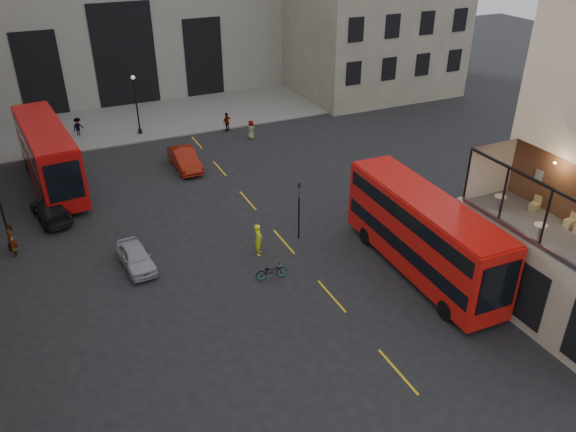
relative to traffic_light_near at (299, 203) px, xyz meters
name	(u,v)px	position (x,y,z in m)	size (l,w,h in m)	color
ground	(435,358)	(1.00, -12.00, -2.42)	(140.00, 140.00, 0.00)	black
host_frontage	(551,282)	(7.50, -12.00, -0.17)	(3.00, 11.00, 4.50)	tan
cafe_floor	(562,240)	(7.50, -12.00, 2.12)	(3.00, 10.00, 0.10)	slate
gateway	(109,2)	(-4.00, 35.99, 6.96)	(35.00, 10.60, 18.00)	gray
pavement_far	(132,120)	(-5.00, 26.00, -2.36)	(40.00, 12.00, 0.12)	slate
traffic_light_near	(299,203)	(0.00, 0.00, 0.00)	(0.16, 0.20, 3.80)	black
traffic_light_far	(30,149)	(-14.00, 16.00, 0.00)	(0.16, 0.20, 3.80)	black
street_lamp_a	(3,214)	(-16.00, 6.00, -0.03)	(0.36, 0.36, 5.33)	black
street_lamp_b	(137,109)	(-5.00, 22.00, -0.03)	(0.36, 0.36, 5.33)	black
bus_near	(423,231)	(4.50, -5.98, 0.16)	(2.98, 11.60, 4.60)	red
bus_far	(48,153)	(-12.89, 14.09, 0.20)	(3.73, 11.89, 4.67)	#B40D0C
car_a	(136,257)	(-9.65, 1.08, -1.78)	(1.53, 3.81, 1.30)	#A9ABB2
car_b	(185,159)	(-3.39, 13.17, -1.66)	(1.63, 4.66, 1.54)	maroon
car_c	(51,210)	(-13.50, 9.00, -1.76)	(1.86, 4.57, 1.33)	black
bicycle	(271,271)	(-3.21, -3.17, -1.96)	(0.62, 1.76, 0.93)	gray
cyclist	(258,239)	(-2.89, -0.60, -1.44)	(0.72, 0.47, 1.96)	#F0FF1A
pedestrian_a	(47,145)	(-12.78, 20.72, -1.61)	(0.79, 0.62, 1.63)	gray
pedestrian_b	(78,127)	(-9.97, 23.82, -1.56)	(1.12, 0.64, 1.73)	gray
pedestrian_c	(227,122)	(2.37, 19.65, -1.57)	(1.00, 0.42, 1.71)	gray
pedestrian_d	(251,130)	(3.61, 16.91, -1.59)	(0.81, 0.53, 1.66)	gray
pedestrian_e	(11,240)	(-15.87, 5.33, -1.44)	(0.72, 0.47, 1.97)	gray
cafe_table_mid	(540,229)	(6.52, -11.47, 2.67)	(0.60, 0.60, 0.75)	beige
cafe_table_far	(500,200)	(6.93, -8.50, 2.66)	(0.59, 0.59, 0.74)	beige
cafe_chair_c	(569,223)	(8.66, -11.28, 2.40)	(0.40, 0.40, 0.75)	#D5BD7B
cafe_chair_d	(534,207)	(8.36, -9.43, 2.43)	(0.49, 0.49, 0.83)	tan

